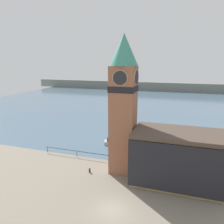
# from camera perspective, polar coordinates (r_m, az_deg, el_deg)

# --- Properties ---
(ground_plane) EXTENTS (160.00, 160.00, 0.00)m
(ground_plane) POSITION_cam_1_polar(r_m,az_deg,el_deg) (28.45, 0.11, -24.10)
(ground_plane) COLOR gray
(water) EXTENTS (160.00, 120.00, 0.00)m
(water) POSITION_cam_1_polar(r_m,az_deg,el_deg) (95.75, 13.76, 2.32)
(water) COLOR slate
(water) RESTS_ON ground_plane
(far_shoreline) EXTENTS (180.00, 3.00, 5.00)m
(far_shoreline) POSITION_cam_1_polar(r_m,az_deg,el_deg) (134.92, 15.26, 6.33)
(far_shoreline) COLOR gray
(far_shoreline) RESTS_ON water
(pier_railing) EXTENTS (13.32, 0.08, 1.09)m
(pier_railing) POSITION_cam_1_polar(r_m,az_deg,el_deg) (41.48, -9.19, -10.14)
(pier_railing) COLOR #232328
(pier_railing) RESTS_ON ground_plane
(clock_tower) EXTENTS (4.17, 4.17, 21.15)m
(clock_tower) POSITION_cam_1_polar(r_m,az_deg,el_deg) (32.92, 2.99, 2.60)
(clock_tower) COLOR #935B42
(clock_tower) RESTS_ON ground_plane
(pier_building) EXTENTS (12.58, 7.24, 7.70)m
(pier_building) POSITION_cam_1_polar(r_m,az_deg,el_deg) (32.94, 16.64, -11.38)
(pier_building) COLOR tan
(pier_building) RESTS_ON ground_plane
(boat_near) EXTENTS (6.01, 3.14, 1.43)m
(boat_near) POSITION_cam_1_polar(r_m,az_deg,el_deg) (46.92, 1.25, -7.76)
(boat_near) COLOR #B7B2A8
(boat_near) RESTS_ON water
(mooring_bollard_near) EXTENTS (0.29, 0.29, 0.70)m
(mooring_bollard_near) POSITION_cam_1_polar(r_m,az_deg,el_deg) (35.99, -5.86, -14.86)
(mooring_bollard_near) COLOR black
(mooring_bollard_near) RESTS_ON ground_plane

